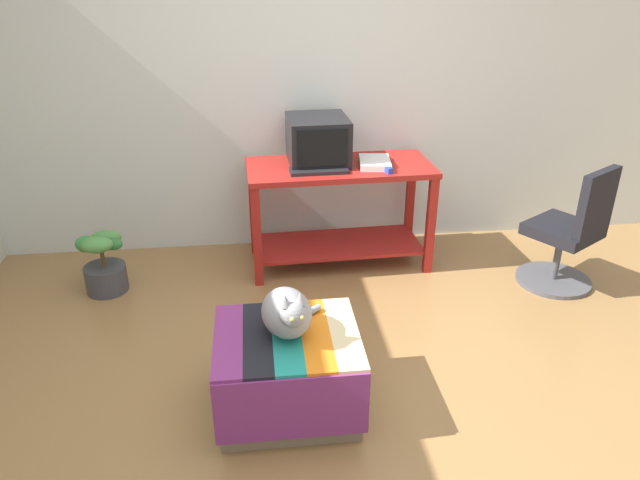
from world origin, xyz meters
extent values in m
plane|color=olive|center=(0.00, 0.00, 0.00)|extent=(14.00, 14.00, 0.00)
cube|color=silver|center=(0.00, 2.05, 1.30)|extent=(8.00, 0.10, 2.60)
cube|color=maroon|center=(-0.39, 1.32, 0.37)|extent=(0.06, 0.06, 0.73)
cube|color=maroon|center=(0.85, 1.37, 0.37)|extent=(0.06, 0.06, 0.73)
cube|color=maroon|center=(0.84, 1.88, 0.37)|extent=(0.06, 0.06, 0.73)
cube|color=maroon|center=(-0.41, 1.83, 0.37)|extent=(0.06, 0.06, 0.73)
cube|color=maroon|center=(0.22, 1.60, 0.15)|extent=(1.23, 0.55, 0.02)
cube|color=maroon|center=(0.22, 1.60, 0.75)|extent=(1.34, 0.64, 0.04)
cube|color=black|center=(0.07, 1.69, 0.78)|extent=(0.30, 0.33, 0.02)
cube|color=black|center=(0.07, 1.69, 0.94)|extent=(0.43, 0.47, 0.33)
cube|color=black|center=(0.08, 1.45, 0.95)|extent=(0.34, 0.02, 0.26)
cube|color=black|center=(0.06, 1.46, 0.79)|extent=(0.40, 0.16, 0.02)
cube|color=white|center=(0.47, 1.56, 0.80)|extent=(0.25, 0.32, 0.04)
cube|color=#7A664C|center=(-0.27, 0.02, 0.21)|extent=(0.68, 0.58, 0.43)
cube|color=#7A2D6B|center=(-0.27, -0.29, 0.26)|extent=(0.71, 0.01, 0.34)
cube|color=#7A2D6B|center=(-0.55, 0.02, 0.44)|extent=(0.14, 0.62, 0.02)
cube|color=black|center=(-0.41, 0.02, 0.44)|extent=(0.14, 0.62, 0.02)
cube|color=#1E897A|center=(-0.27, 0.02, 0.44)|extent=(0.14, 0.62, 0.02)
cube|color=orange|center=(-0.12, 0.02, 0.44)|extent=(0.14, 0.62, 0.02)
cube|color=beige|center=(0.02, 0.02, 0.44)|extent=(0.14, 0.62, 0.02)
ellipsoid|color=gray|center=(-0.26, 0.04, 0.56)|extent=(0.30, 0.35, 0.23)
sphere|color=gray|center=(-0.24, -0.07, 0.62)|extent=(0.13, 0.13, 0.13)
cylinder|color=gray|center=(-0.18, 0.15, 0.47)|extent=(0.22, 0.18, 0.04)
cone|color=gray|center=(-0.27, -0.08, 0.70)|extent=(0.05, 0.05, 0.06)
cone|color=gray|center=(-0.20, -0.06, 0.70)|extent=(0.05, 0.05, 0.06)
sphere|color=#C6D151|center=(-0.25, -0.13, 0.63)|extent=(0.02, 0.02, 0.02)
sphere|color=#C6D151|center=(-0.20, -0.12, 0.63)|extent=(0.02, 0.02, 0.02)
cylinder|color=#3D3D42|center=(-1.45, 1.35, 0.09)|extent=(0.28, 0.28, 0.19)
cylinder|color=brown|center=(-1.45, 1.35, 0.25)|extent=(0.03, 0.03, 0.13)
ellipsoid|color=#2D7033|center=(-1.36, 1.35, 0.35)|extent=(0.13, 0.09, 0.08)
ellipsoid|color=#4C8E42|center=(-1.43, 1.46, 0.35)|extent=(0.21, 0.11, 0.11)
ellipsoid|color=#38843D|center=(-1.54, 1.38, 0.36)|extent=(0.15, 0.11, 0.12)
ellipsoid|color=#4C8E42|center=(-1.44, 1.27, 0.39)|extent=(0.21, 0.14, 0.11)
cylinder|color=#4C4C51|center=(1.71, 1.10, 0.01)|extent=(0.52, 0.52, 0.03)
cylinder|color=#4C4C51|center=(1.71, 1.10, 0.20)|extent=(0.05, 0.05, 0.34)
cube|color=black|center=(1.71, 1.10, 0.41)|extent=(0.58, 0.58, 0.08)
cube|color=black|center=(1.81, 0.94, 0.67)|extent=(0.35, 0.25, 0.44)
cube|color=#2342B7|center=(0.52, 1.41, 0.79)|extent=(0.07, 0.12, 0.04)
cylinder|color=#B7B7BC|center=(0.53, 1.66, 0.78)|extent=(0.14, 0.05, 0.01)
camera|label=1|loc=(-0.38, -2.35, 2.10)|focal=32.88mm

